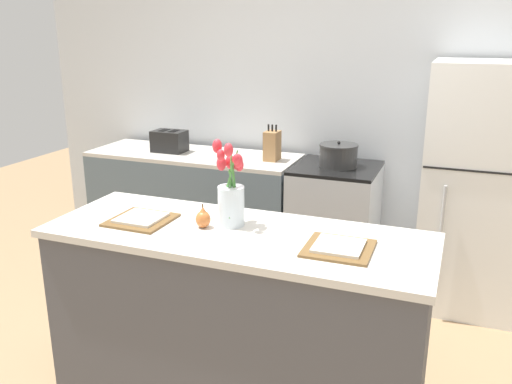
# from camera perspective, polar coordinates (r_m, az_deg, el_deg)

# --- Properties ---
(back_wall) EXTENTS (5.20, 0.08, 2.70)m
(back_wall) POSITION_cam_1_polar(r_m,az_deg,el_deg) (4.28, 8.64, 9.90)
(back_wall) COLOR silver
(back_wall) RESTS_ON ground_plane
(kitchen_island) EXTENTS (1.80, 0.66, 0.96)m
(kitchen_island) POSITION_cam_1_polar(r_m,az_deg,el_deg) (2.71, -1.97, -13.64)
(kitchen_island) COLOR #4C4C51
(kitchen_island) RESTS_ON ground_plane
(back_counter) EXTENTS (1.68, 0.60, 0.90)m
(back_counter) POSITION_cam_1_polar(r_m,az_deg,el_deg) (4.47, -6.43, -1.56)
(back_counter) COLOR slate
(back_counter) RESTS_ON ground_plane
(stove_range) EXTENTS (0.60, 0.61, 0.90)m
(stove_range) POSITION_cam_1_polar(r_m,az_deg,el_deg) (4.08, 8.20, -3.43)
(stove_range) COLOR #B2B5B7
(stove_range) RESTS_ON ground_plane
(refrigerator) EXTENTS (0.68, 0.67, 1.66)m
(refrigerator) POSITION_cam_1_polar(r_m,az_deg,el_deg) (3.88, 22.19, 0.28)
(refrigerator) COLOR white
(refrigerator) RESTS_ON ground_plane
(flower_vase) EXTENTS (0.14, 0.17, 0.42)m
(flower_vase) POSITION_cam_1_polar(r_m,az_deg,el_deg) (2.54, -2.68, -0.26)
(flower_vase) COLOR silver
(flower_vase) RESTS_ON kitchen_island
(pear_figurine) EXTENTS (0.07, 0.07, 0.12)m
(pear_figurine) POSITION_cam_1_polar(r_m,az_deg,el_deg) (2.55, -5.60, -2.77)
(pear_figurine) COLOR #C66B33
(pear_figurine) RESTS_ON kitchen_island
(plate_setting_left) EXTENTS (0.29, 0.29, 0.02)m
(plate_setting_left) POSITION_cam_1_polar(r_m,az_deg,el_deg) (2.69, -12.01, -2.81)
(plate_setting_left) COLOR brown
(plate_setting_left) RESTS_ON kitchen_island
(plate_setting_right) EXTENTS (0.29, 0.29, 0.02)m
(plate_setting_right) POSITION_cam_1_polar(r_m,az_deg,el_deg) (2.33, 8.70, -5.79)
(plate_setting_right) COLOR brown
(plate_setting_right) RESTS_ON kitchen_island
(toaster) EXTENTS (0.28, 0.18, 0.17)m
(toaster) POSITION_cam_1_polar(r_m,az_deg,el_deg) (4.41, -9.10, 5.32)
(toaster) COLOR black
(toaster) RESTS_ON back_counter
(cooking_pot) EXTENTS (0.28, 0.28, 0.19)m
(cooking_pot) POSITION_cam_1_polar(r_m,az_deg,el_deg) (3.92, 8.66, 3.83)
(cooking_pot) COLOR #2D2D2D
(cooking_pot) RESTS_ON stove_range
(knife_block) EXTENTS (0.10, 0.14, 0.27)m
(knife_block) POSITION_cam_1_polar(r_m,az_deg,el_deg) (4.07, 1.71, 4.90)
(knife_block) COLOR #A37547
(knife_block) RESTS_ON back_counter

